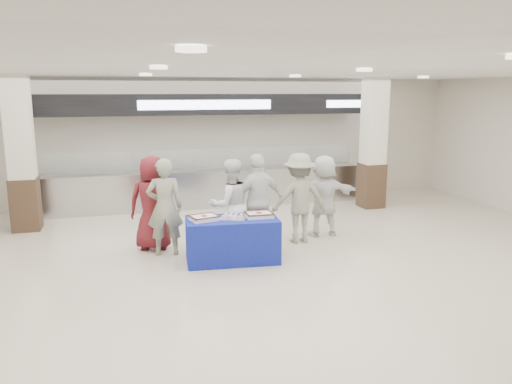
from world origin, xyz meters
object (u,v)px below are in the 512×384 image
object	(u,v)px
sheet_cake_right	(259,214)
civilian_white	(324,195)
cupcake_tray	(233,217)
chef_short	(258,201)
soldier_a	(165,207)
sheet_cake_left	(204,217)
chef_tall	(231,205)
soldier_b	(299,198)
display_table	(232,240)
civilian_maroon	(152,203)

from	to	relation	value
sheet_cake_right	civilian_white	xyz separation A→B (m)	(1.65, 1.08, 0.02)
cupcake_tray	civilian_white	size ratio (longest dim) A/B	0.33
sheet_cake_right	chef_short	xyz separation A→B (m)	(0.17, 0.66, 0.08)
soldier_a	sheet_cake_left	bearing A→B (deg)	138.00
chef_tall	chef_short	xyz separation A→B (m)	(0.52, 0.00, 0.04)
cupcake_tray	soldier_b	distance (m)	1.68
display_table	civilian_maroon	xyz separation A→B (m)	(-1.25, 1.05, 0.49)
sheet_cake_left	cupcake_tray	size ratio (longest dim) A/B	0.95
cupcake_tray	chef_tall	world-z (taller)	chef_tall
sheet_cake_right	soldier_b	size ratio (longest dim) A/B	0.27
cupcake_tray	soldier_b	size ratio (longest dim) A/B	0.31
sheet_cake_right	chef_tall	size ratio (longest dim) A/B	0.28
sheet_cake_right	chef_short	size ratio (longest dim) A/B	0.26
display_table	chef_tall	distance (m)	0.80
sheet_cake_left	soldier_a	bearing A→B (deg)	132.64
display_table	sheet_cake_right	size ratio (longest dim) A/B	3.36
civilian_maroon	civilian_white	size ratio (longest dim) A/B	1.06
chef_tall	sheet_cake_right	bearing A→B (deg)	109.35
sheet_cake_left	chef_short	bearing A→B (deg)	29.13
sheet_cake_left	chef_short	world-z (taller)	chef_short
chef_short	soldier_b	distance (m)	0.86
soldier_b	civilian_maroon	bearing A→B (deg)	-6.45
soldier_b	civilian_white	bearing A→B (deg)	-155.80
civilian_maroon	cupcake_tray	bearing A→B (deg)	153.15
display_table	soldier_a	world-z (taller)	soldier_a
cupcake_tray	soldier_b	world-z (taller)	soldier_b
soldier_b	cupcake_tray	bearing A→B (deg)	27.49
soldier_a	cupcake_tray	bearing A→B (deg)	153.01
chef_short	chef_tall	bearing A→B (deg)	-14.50
cupcake_tray	chef_tall	xyz separation A→B (m)	(0.11, 0.66, 0.05)
sheet_cake_left	soldier_b	xyz separation A→B (m)	(1.96, 0.75, 0.06)
sheet_cake_right	chef_short	distance (m)	0.69
display_table	civilian_maroon	distance (m)	1.71
sheet_cake_right	civilian_white	size ratio (longest dim) A/B	0.28
cupcake_tray	display_table	bearing A→B (deg)	114.59
cupcake_tray	soldier_b	bearing A→B (deg)	27.95
display_table	sheet_cake_right	distance (m)	0.63
soldier_a	chef_tall	bearing A→B (deg)	-175.59
sheet_cake_left	soldier_a	xyz separation A→B (m)	(-0.59, 0.64, 0.07)
display_table	soldier_b	xyz separation A→B (m)	(1.49, 0.77, 0.49)
display_table	chef_short	distance (m)	1.04
sheet_cake_right	civilian_maroon	distance (m)	2.03
chef_tall	civilian_white	world-z (taller)	chef_tall
display_table	chef_tall	size ratio (longest dim) A/B	0.92
sheet_cake_right	soldier_a	size ratio (longest dim) A/B	0.27
sheet_cake_left	soldier_b	bearing A→B (deg)	20.84
cupcake_tray	civilian_white	xyz separation A→B (m)	(2.11, 1.07, 0.03)
display_table	soldier_b	world-z (taller)	soldier_b
cupcake_tray	soldier_a	size ratio (longest dim) A/B	0.31
sheet_cake_left	chef_short	distance (m)	1.28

